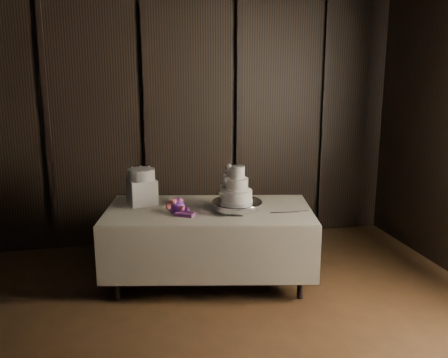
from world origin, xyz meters
TOP-DOWN VIEW (x-y plane):
  - room at (0.00, 0.00)m, footprint 6.08×7.08m
  - display_table at (0.50, 2.20)m, footprint 2.15×1.41m
  - cake_stand at (0.75, 2.09)m, footprint 0.53×0.53m
  - wedding_cake at (0.72, 2.07)m, footprint 0.33×0.29m
  - bouquet at (0.18, 2.14)m, footprint 0.43×0.47m
  - box_pedestal at (-0.12, 2.51)m, footprint 0.31×0.31m
  - small_cake at (-0.12, 2.51)m, footprint 0.29×0.29m
  - cake_knife at (1.17, 1.91)m, footprint 0.37×0.06m

SIDE VIEW (x-z plane):
  - display_table at x=0.50m, z-range 0.04..0.80m
  - cake_knife at x=1.17m, z-range 0.76..0.77m
  - cake_stand at x=0.75m, z-range 0.76..0.85m
  - bouquet at x=0.18m, z-range 0.73..0.91m
  - box_pedestal at x=-0.12m, z-range 0.76..1.01m
  - wedding_cake at x=0.72m, z-range 0.81..1.16m
  - small_cake at x=-0.12m, z-range 1.01..1.12m
  - room at x=0.00m, z-range -0.04..3.04m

